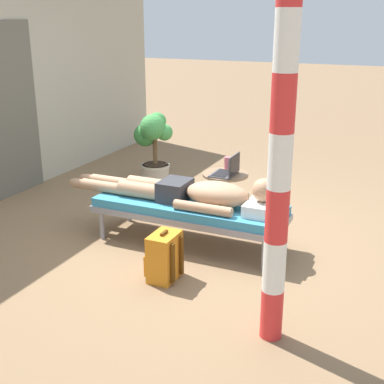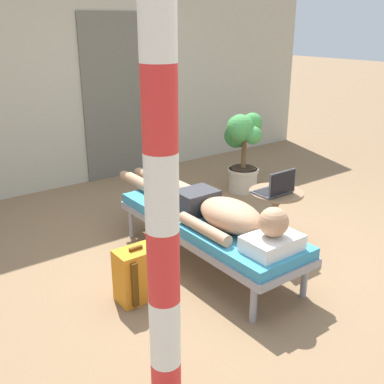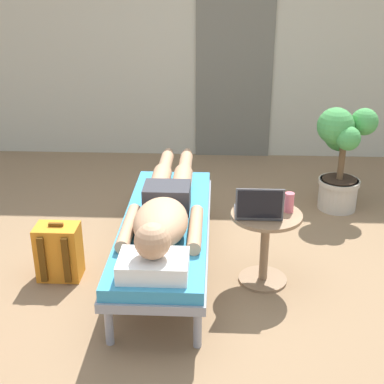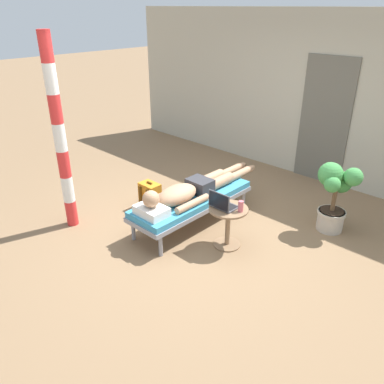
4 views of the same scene
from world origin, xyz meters
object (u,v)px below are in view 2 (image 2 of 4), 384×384
Objects in this scene: person_reclining at (211,208)px; laptop at (276,188)px; drink_glass at (285,180)px; backpack at (137,275)px; porch_post at (162,192)px; lounge_chair at (208,226)px; side_table at (275,209)px; potted_plant at (243,147)px.

laptop reaches higher than person_reclining.
backpack is at bearing -178.10° from drink_glass.
backpack is 1.54m from porch_post.
drink_glass reaches higher than lounge_chair.
drink_glass reaches higher than side_table.
laptop reaches higher than side_table.
laptop is at bearing -121.93° from potted_plant.
lounge_chair is 0.77m from backpack.
drink_glass is at bearing -116.39° from potted_plant.
drink_glass is (0.21, 0.09, 0.01)m from laptop.
potted_plant reaches higher than person_reclining.
laptop is 2.30× the size of drink_glass.
lounge_chair is at bearing 8.67° from backpack.
backpack is at bearing -174.45° from person_reclining.
laptop is at bearing -157.16° from drink_glass.
person_reclining is at bearing 178.67° from drink_glass.
drink_glass is 1.36m from potted_plant.
person_reclining is 4.15× the size of side_table.
backpack is (-1.44, -0.02, -0.16)m from side_table.
lounge_chair is 1.86m from potted_plant.
laptop is 0.73× the size of backpack.
drink_glass is at bearing -4.12° from lounge_chair.
lounge_chair is 1.96× the size of potted_plant.
side_table is at bearing 40.52° from laptop.
drink_glass is 0.32× the size of backpack.
backpack is at bearing -179.38° from side_table.
side_table is at bearing -166.08° from drink_glass.
potted_plant reaches higher than laptop.
porch_post is at bearing -151.06° from laptop.
potted_plant is at bearing 58.07° from laptop.
potted_plant is at bearing 63.61° from drink_glass.
porch_post is at bearing -136.74° from person_reclining.
laptop is 1.43m from backpack.
porch_post reaches higher than laptop.
porch_post reaches higher than lounge_chair.
backpack is 0.17× the size of porch_post.
backpack is at bearing 67.23° from porch_post.
porch_post is at bearing -150.63° from side_table.
laptop is 0.33× the size of potted_plant.
potted_plant reaches higher than lounge_chair.
potted_plant is at bearing 30.15° from backpack.
laptop is (0.63, -0.15, 0.24)m from lounge_chair.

